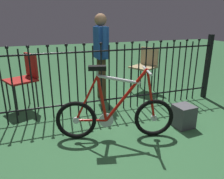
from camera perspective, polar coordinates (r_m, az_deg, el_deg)
The scene contains 7 objects.
ground_plane at distance 2.80m, azimuth 2.37°, elevation -12.19°, with size 20.00×20.00×0.00m, color #2F5F37.
iron_fence at distance 3.29m, azimuth -3.81°, elevation 3.31°, with size 4.03×0.07×1.14m.
bicycle at distance 2.66m, azimuth 0.88°, elevation -6.48°, with size 1.40×0.51×0.91m.
chair_tan at distance 4.39m, azimuth 8.74°, elevation 6.56°, with size 0.57×0.57×0.86m.
chair_red at distance 3.70m, azimuth -21.71°, elevation 3.39°, with size 0.55×0.55×0.88m.
person_visitor at distance 3.82m, azimuth -2.89°, elevation 10.05°, with size 0.20×0.48×1.48m.
display_crate at distance 3.13m, azimuth 18.12°, elevation -6.60°, with size 0.25×0.25×0.31m, color #4C4C51.
Camera 1 is at (-0.91, -2.24, 1.43)m, focal length 35.07 mm.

